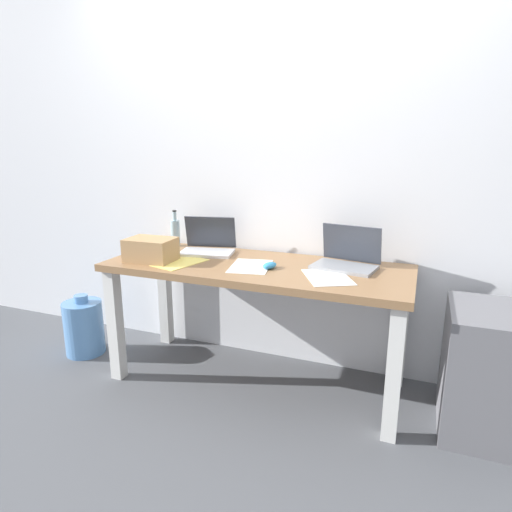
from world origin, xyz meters
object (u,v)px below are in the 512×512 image
object	(u,v)px
desk	(256,282)
water_cooler_jug	(84,327)
computer_mouse	(270,265)
cardboard_box	(151,250)
beer_bottle	(175,232)
laptop_right	(347,259)
laptop_left	(208,245)
filing_cabinet	(488,372)

from	to	relation	value
desk	water_cooler_jug	size ratio (longest dim) A/B	4.13
computer_mouse	cardboard_box	xyz separation A→B (m)	(-0.69, -0.10, 0.05)
beer_bottle	water_cooler_jug	size ratio (longest dim) A/B	0.58
laptop_right	computer_mouse	distance (m)	0.42
laptop_right	computer_mouse	bearing A→B (deg)	-155.29
laptop_left	computer_mouse	distance (m)	0.52
computer_mouse	water_cooler_jug	world-z (taller)	computer_mouse
beer_bottle	filing_cabinet	size ratio (longest dim) A/B	0.38
water_cooler_jug	filing_cabinet	world-z (taller)	filing_cabinet
laptop_left	water_cooler_jug	xyz separation A→B (m)	(-0.83, -0.24, -0.59)
cardboard_box	water_cooler_jug	distance (m)	0.87
laptop_right	cardboard_box	xyz separation A→B (m)	(-1.07, -0.28, 0.02)
desk	beer_bottle	world-z (taller)	beer_bottle
beer_bottle	water_cooler_jug	world-z (taller)	beer_bottle
laptop_left	water_cooler_jug	distance (m)	1.04
beer_bottle	filing_cabinet	bearing A→B (deg)	-8.20
beer_bottle	water_cooler_jug	xyz separation A→B (m)	(-0.54, -0.33, -0.63)
laptop_left	desk	bearing A→B (deg)	-21.68
laptop_left	cardboard_box	world-z (taller)	laptop_left
beer_bottle	computer_mouse	world-z (taller)	beer_bottle
laptop_right	water_cooler_jug	bearing A→B (deg)	-172.73
computer_mouse	filing_cabinet	distance (m)	1.19
laptop_right	beer_bottle	world-z (taller)	beer_bottle
cardboard_box	water_cooler_jug	size ratio (longest dim) A/B	0.65
desk	laptop_right	size ratio (longest dim) A/B	4.65
laptop_right	laptop_left	bearing A→B (deg)	178.71
beer_bottle	cardboard_box	xyz separation A→B (m)	(0.08, -0.39, -0.03)
laptop_right	computer_mouse	xyz separation A→B (m)	(-0.38, -0.18, -0.03)
beer_bottle	computer_mouse	xyz separation A→B (m)	(0.77, -0.29, -0.08)
laptop_left	filing_cabinet	distance (m)	1.66
laptop_right	cardboard_box	distance (m)	1.11
laptop_left	water_cooler_jug	world-z (taller)	laptop_left
computer_mouse	cardboard_box	world-z (taller)	cardboard_box
laptop_left	cardboard_box	xyz separation A→B (m)	(-0.21, -0.30, 0.02)
laptop_right	filing_cabinet	size ratio (longest dim) A/B	0.58
computer_mouse	beer_bottle	bearing A→B (deg)	173.59
beer_bottle	computer_mouse	distance (m)	0.82
computer_mouse	water_cooler_jug	bearing A→B (deg)	-163.86
laptop_left	beer_bottle	distance (m)	0.31
desk	laptop_right	bearing A→B (deg)	15.26
computer_mouse	filing_cabinet	world-z (taller)	computer_mouse
beer_bottle	water_cooler_jug	distance (m)	0.89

